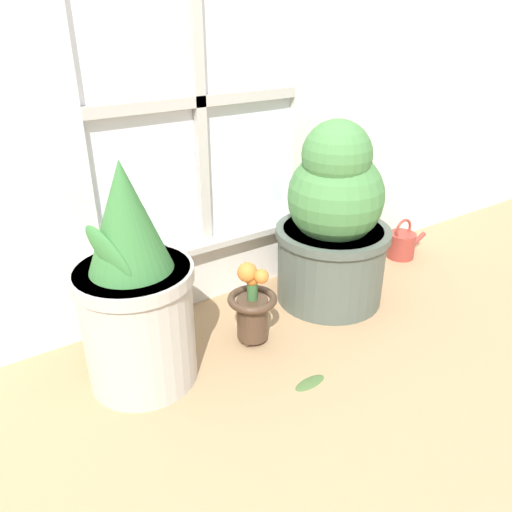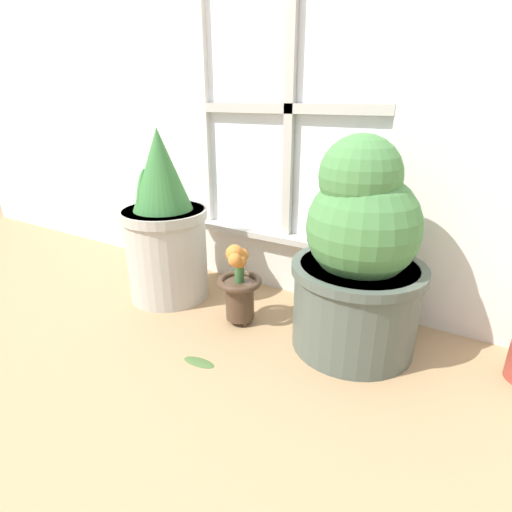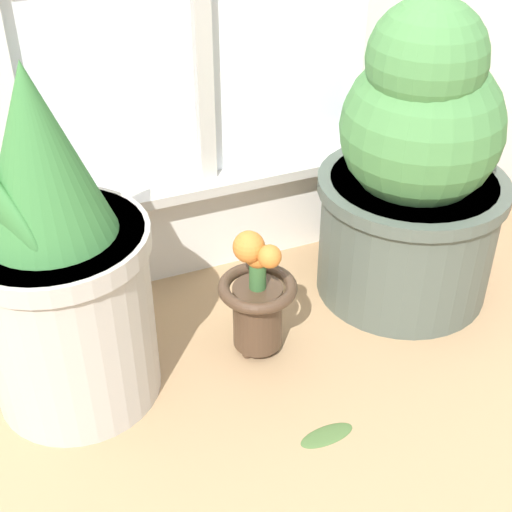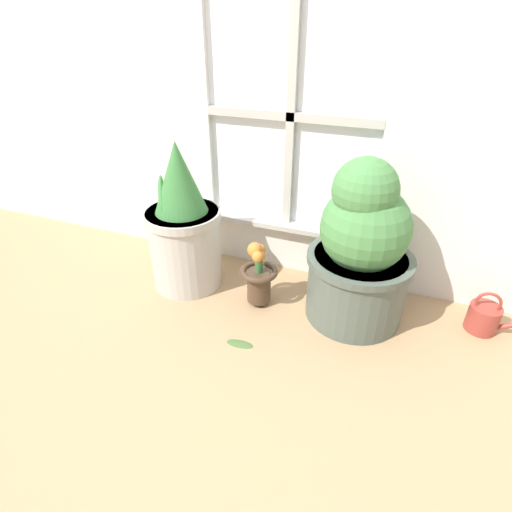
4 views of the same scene
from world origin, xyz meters
name	(u,v)px [view 3 (image 3 of 4)]	position (x,y,z in m)	size (l,w,h in m)	color
ground_plane	(310,419)	(0.00, 0.00, 0.00)	(10.00, 10.00, 0.00)	tan
potted_plant_left	(59,269)	(-0.38, 0.26, 0.29)	(0.34, 0.34, 0.67)	#B7B2A8
potted_plant_right	(414,172)	(0.38, 0.30, 0.31)	(0.42, 0.42, 0.68)	#4C564C
flower_vase	(257,295)	(-0.02, 0.22, 0.14)	(0.16, 0.16, 0.30)	#473323
fallen_leaf	(327,434)	(0.01, -0.05, 0.00)	(0.11, 0.05, 0.01)	#476633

